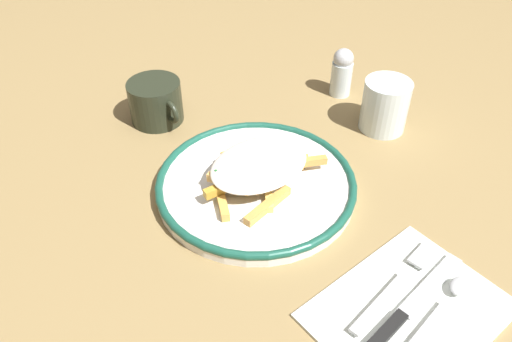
{
  "coord_description": "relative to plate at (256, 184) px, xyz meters",
  "views": [
    {
      "loc": [
        0.42,
        -0.36,
        0.51
      ],
      "look_at": [
        0.0,
        0.0,
        0.04
      ],
      "focal_mm": 35.71,
      "sensor_mm": 36.0,
      "label": 1
    }
  ],
  "objects": [
    {
      "name": "fork",
      "position": [
        0.25,
        0.01,
        -0.0
      ],
      "size": [
        0.04,
        0.18,
        0.01
      ],
      "color": "silver",
      "rests_on": "napkin"
    },
    {
      "name": "fries_heap",
      "position": [
        -0.0,
        0.0,
        0.03
      ],
      "size": [
        0.14,
        0.19,
        0.04
      ],
      "color": "gold",
      "rests_on": "plate"
    },
    {
      "name": "plate",
      "position": [
        0.0,
        0.0,
        0.0
      ],
      "size": [
        0.29,
        0.29,
        0.02
      ],
      "color": "white",
      "rests_on": "ground_plane"
    },
    {
      "name": "napkin",
      "position": [
        0.28,
        0.0,
        -0.01
      ],
      "size": [
        0.17,
        0.22,
        0.01
      ],
      "primitive_type": "cube",
      "rotation": [
        0.0,
        0.0,
        -0.01
      ],
      "color": "white",
      "rests_on": "ground_plane"
    },
    {
      "name": "coffee_mug",
      "position": [
        -0.25,
        -0.01,
        0.02
      ],
      "size": [
        0.12,
        0.09,
        0.07
      ],
      "color": "#252B1D",
      "rests_on": "ground_plane"
    },
    {
      "name": "water_glass",
      "position": [
        0.02,
        0.27,
        0.03
      ],
      "size": [
        0.08,
        0.08,
        0.09
      ],
      "primitive_type": "cylinder",
      "color": "silver",
      "rests_on": "ground_plane"
    },
    {
      "name": "salt_shaker",
      "position": [
        -0.1,
        0.29,
        0.03
      ],
      "size": [
        0.04,
        0.04,
        0.09
      ],
      "color": "silver",
      "rests_on": "ground_plane"
    },
    {
      "name": "spoon",
      "position": [
        0.3,
        0.03,
        0.0
      ],
      "size": [
        0.03,
        0.15,
        0.01
      ],
      "color": "silver",
      "rests_on": "napkin"
    },
    {
      "name": "knife",
      "position": [
        0.28,
        -0.02,
        -0.0
      ],
      "size": [
        0.03,
        0.21,
        0.01
      ],
      "color": "black",
      "rests_on": "napkin"
    },
    {
      "name": "ground_plane",
      "position": [
        0.0,
        0.0,
        -0.01
      ],
      "size": [
        2.6,
        2.6,
        0.0
      ],
      "primitive_type": "plane",
      "color": "olive"
    }
  ]
}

